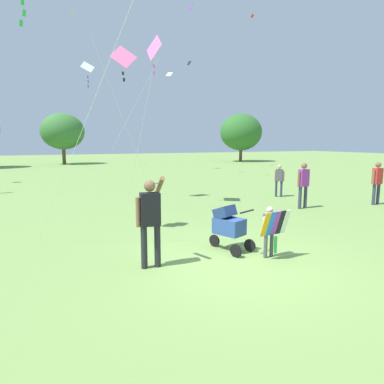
{
  "coord_description": "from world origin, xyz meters",
  "views": [
    {
      "loc": [
        -3.49,
        -5.52,
        2.43
      ],
      "look_at": [
        -0.41,
        1.3,
        1.3
      ],
      "focal_mm": 31.6,
      "sensor_mm": 36.0,
      "label": 1
    }
  ],
  "objects_px": {
    "kite_orange_delta": "(92,75)",
    "person_kid_running": "(303,182)",
    "person_adult_flyer": "(150,216)",
    "child_with_butterfly_kite": "(270,227)",
    "kite_green_novelty": "(124,62)",
    "stroller": "(228,224)",
    "person_sitting_far": "(279,178)",
    "person_red_shirt": "(377,180)",
    "kite_blue_high": "(153,53)"
  },
  "relations": [
    {
      "from": "person_sitting_far",
      "to": "person_kid_running",
      "type": "bearing_deg",
      "value": -109.66
    },
    {
      "from": "person_kid_running",
      "to": "person_sitting_far",
      "type": "bearing_deg",
      "value": 70.34
    },
    {
      "from": "stroller",
      "to": "kite_orange_delta",
      "type": "xyz_separation_m",
      "value": [
        -1.11,
        11.76,
        5.08
      ]
    },
    {
      "from": "kite_orange_delta",
      "to": "person_sitting_far",
      "type": "distance_m",
      "value": 10.5
    },
    {
      "from": "kite_orange_delta",
      "to": "kite_blue_high",
      "type": "bearing_deg",
      "value": -79.27
    },
    {
      "from": "kite_blue_high",
      "to": "kite_green_novelty",
      "type": "bearing_deg",
      "value": 113.35
    },
    {
      "from": "child_with_butterfly_kite",
      "to": "person_red_shirt",
      "type": "bearing_deg",
      "value": 23.47
    },
    {
      "from": "kite_blue_high",
      "to": "person_kid_running",
      "type": "xyz_separation_m",
      "value": [
        4.82,
        -2.44,
        -4.5
      ]
    },
    {
      "from": "stroller",
      "to": "person_red_shirt",
      "type": "distance_m",
      "value": 8.36
    },
    {
      "from": "kite_blue_high",
      "to": "person_kid_running",
      "type": "height_order",
      "value": "kite_blue_high"
    },
    {
      "from": "stroller",
      "to": "kite_green_novelty",
      "type": "relative_size",
      "value": 0.18
    },
    {
      "from": "kite_orange_delta",
      "to": "person_red_shirt",
      "type": "relative_size",
      "value": 3.91
    },
    {
      "from": "stroller",
      "to": "kite_orange_delta",
      "type": "bearing_deg",
      "value": 95.4
    },
    {
      "from": "person_kid_running",
      "to": "stroller",
      "type": "bearing_deg",
      "value": -148.15
    },
    {
      "from": "child_with_butterfly_kite",
      "to": "kite_orange_delta",
      "type": "distance_m",
      "value": 13.61
    },
    {
      "from": "person_kid_running",
      "to": "kite_green_novelty",
      "type": "bearing_deg",
      "value": 144.2
    },
    {
      "from": "stroller",
      "to": "kite_green_novelty",
      "type": "bearing_deg",
      "value": 94.69
    },
    {
      "from": "stroller",
      "to": "person_red_shirt",
      "type": "xyz_separation_m",
      "value": [
        7.99,
        2.45,
        0.36
      ]
    },
    {
      "from": "person_red_shirt",
      "to": "kite_orange_delta",
      "type": "bearing_deg",
      "value": 134.35
    },
    {
      "from": "kite_orange_delta",
      "to": "kite_green_novelty",
      "type": "xyz_separation_m",
      "value": [
        0.54,
        -4.78,
        -0.26
      ]
    },
    {
      "from": "kite_orange_delta",
      "to": "kite_green_novelty",
      "type": "height_order",
      "value": "kite_orange_delta"
    },
    {
      "from": "person_adult_flyer",
      "to": "person_kid_running",
      "type": "relative_size",
      "value": 1.07
    },
    {
      "from": "stroller",
      "to": "kite_green_novelty",
      "type": "height_order",
      "value": "kite_green_novelty"
    },
    {
      "from": "child_with_butterfly_kite",
      "to": "person_sitting_far",
      "type": "height_order",
      "value": "person_sitting_far"
    },
    {
      "from": "person_adult_flyer",
      "to": "stroller",
      "type": "xyz_separation_m",
      "value": [
        1.89,
        0.28,
        -0.42
      ]
    },
    {
      "from": "person_red_shirt",
      "to": "person_adult_flyer",
      "type": "bearing_deg",
      "value": -164.53
    },
    {
      "from": "child_with_butterfly_kite",
      "to": "kite_green_novelty",
      "type": "bearing_deg",
      "value": 98.25
    },
    {
      "from": "stroller",
      "to": "kite_green_novelty",
      "type": "xyz_separation_m",
      "value": [
        -0.57,
        6.98,
        4.82
      ]
    },
    {
      "from": "kite_green_novelty",
      "to": "person_kid_running",
      "type": "distance_m",
      "value": 8.08
    },
    {
      "from": "person_adult_flyer",
      "to": "person_kid_running",
      "type": "height_order",
      "value": "person_adult_flyer"
    },
    {
      "from": "person_adult_flyer",
      "to": "stroller",
      "type": "relative_size",
      "value": 1.6
    },
    {
      "from": "person_kid_running",
      "to": "person_adult_flyer",
      "type": "bearing_deg",
      "value": -153.9
    },
    {
      "from": "kite_orange_delta",
      "to": "person_kid_running",
      "type": "relative_size",
      "value": 3.87
    },
    {
      "from": "kite_green_novelty",
      "to": "person_kid_running",
      "type": "xyz_separation_m",
      "value": [
        5.47,
        -3.94,
        -4.45
      ]
    },
    {
      "from": "person_adult_flyer",
      "to": "kite_orange_delta",
      "type": "height_order",
      "value": "kite_orange_delta"
    },
    {
      "from": "person_adult_flyer",
      "to": "stroller",
      "type": "bearing_deg",
      "value": 8.49
    },
    {
      "from": "kite_green_novelty",
      "to": "person_sitting_far",
      "type": "xyz_separation_m",
      "value": [
        6.34,
        -1.49,
        -4.59
      ]
    },
    {
      "from": "person_red_shirt",
      "to": "person_kid_running",
      "type": "distance_m",
      "value": 3.15
    },
    {
      "from": "kite_green_novelty",
      "to": "person_red_shirt",
      "type": "xyz_separation_m",
      "value": [
        8.56,
        -4.53,
        -4.46
      ]
    },
    {
      "from": "child_with_butterfly_kite",
      "to": "person_sitting_far",
      "type": "xyz_separation_m",
      "value": [
        5.22,
        6.27,
        0.17
      ]
    },
    {
      "from": "kite_orange_delta",
      "to": "person_sitting_far",
      "type": "bearing_deg",
      "value": -42.29
    },
    {
      "from": "kite_green_novelty",
      "to": "stroller",
      "type": "bearing_deg",
      "value": -85.31
    },
    {
      "from": "person_sitting_far",
      "to": "kite_green_novelty",
      "type": "bearing_deg",
      "value": 166.82
    },
    {
      "from": "kite_orange_delta",
      "to": "kite_green_novelty",
      "type": "bearing_deg",
      "value": -83.55
    },
    {
      "from": "child_with_butterfly_kite",
      "to": "kite_green_novelty",
      "type": "distance_m",
      "value": 9.17
    },
    {
      "from": "kite_blue_high",
      "to": "person_adult_flyer",
      "type": "bearing_deg",
      "value": -108.87
    },
    {
      "from": "kite_orange_delta",
      "to": "kite_blue_high",
      "type": "xyz_separation_m",
      "value": [
        1.19,
        -6.28,
        -0.21
      ]
    },
    {
      "from": "person_adult_flyer",
      "to": "child_with_butterfly_kite",
      "type": "bearing_deg",
      "value": -11.41
    },
    {
      "from": "person_kid_running",
      "to": "kite_blue_high",
      "type": "bearing_deg",
      "value": 153.18
    },
    {
      "from": "stroller",
      "to": "person_adult_flyer",
      "type": "bearing_deg",
      "value": -171.51
    }
  ]
}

